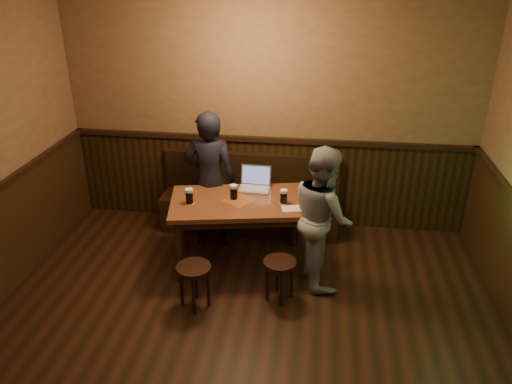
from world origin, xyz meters
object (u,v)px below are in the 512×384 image
Objects in this scene: stool_left at (194,274)px; person_grey at (323,216)px; bench at (250,206)px; pub_table at (239,209)px; stool_right at (280,269)px; person_suit at (210,180)px; laptop at (255,183)px; pint_right at (284,197)px; pint_mid at (234,192)px; pint_left at (189,196)px.

person_grey is at bearing 28.13° from stool_left.
bench is 1.37× the size of pub_table.
pub_table is 3.45× the size of stool_left.
person_grey is at bearing 46.65° from stool_right.
stool_right is 1.44m from person_suit.
stool_left is at bearing 97.14° from person_grey.
person_grey reaches higher than bench.
stool_left is at bearing -164.35° from stool_right.
laptop is 0.54m from person_suit.
pint_right is at bearing 46.27° from stool_left.
pub_table is 9.47× the size of pint_mid.
pint_mid is (-0.06, -0.79, 0.56)m from bench.
person_suit reaches higher than stool_left.
pint_mid is at bearing -94.30° from bench.
laptop is 0.21× the size of person_suit.
pub_table is at bearing -107.96° from laptop.
pub_table is at bearing 15.99° from pint_left.
stool_left is at bearing -100.64° from bench.
pint_mid is (-0.57, 0.63, 0.51)m from stool_right.
pint_mid is at bearing 129.84° from person_suit.
laptop is at bearing 111.74° from stool_right.
person_suit is (-0.35, 0.38, -0.04)m from pint_mid.
bench is 0.73m from laptop.
stool_left is 1.34m from laptop.
pint_left reaches higher than pint_mid.
pint_left reaches higher than pint_right.
person_suit reaches higher than bench.
pint_left is at bearing -174.87° from pub_table.
bench is at bearing 62.16° from pint_left.
pint_right is (-0.02, 0.60, 0.51)m from stool_right.
pint_right is at bearing 45.53° from person_grey.
pub_table is at bearing 132.83° from person_suit.
pint_mid is 0.99m from person_grey.
bench reaches higher than stool_right.
person_suit is at bearing 175.81° from laptop.
pint_left is 0.10× the size of person_suit.
bench is at bearing 107.50° from laptop.
pint_mid is at bearing -117.78° from laptop.
person_grey is (0.96, -0.21, -0.12)m from pint_mid.
stool_right is at bearing 129.76° from person_suit.
bench is 1.46× the size of person_grey.
pint_mid is 0.52m from person_suit.
pint_mid is 0.37m from laptop.
stool_left is 1.31× the size of laptop.
pub_table is 9.24× the size of pint_left.
person_suit is at bearing 124.28° from pub_table.
pint_mid reaches higher than pub_table.
stool_left is at bearing -106.30° from pint_mid.
stool_right is at bearing 115.66° from person_grey.
bench is 0.90m from pub_table.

